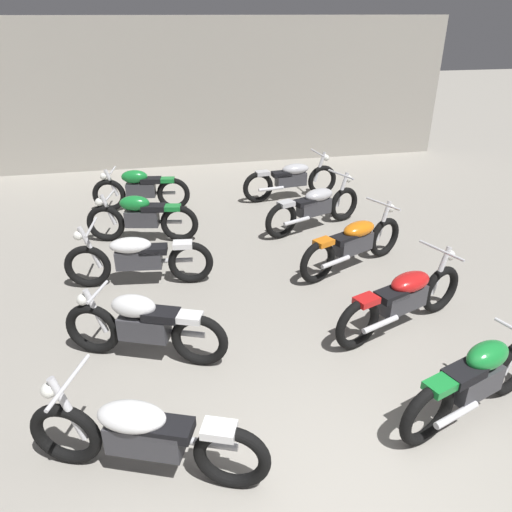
% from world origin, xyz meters
% --- Properties ---
extents(back_wall, '(13.18, 0.24, 3.60)m').
position_xyz_m(back_wall, '(0.00, 10.55, 1.80)').
color(back_wall, '#9E998E').
rests_on(back_wall, ground).
extents(motorcycle_left_row_0, '(2.06, 1.00, 0.97)m').
position_xyz_m(motorcycle_left_row_0, '(-1.60, 0.79, 0.45)').
color(motorcycle_left_row_0, black).
rests_on(motorcycle_left_row_0, ground).
extents(motorcycle_left_row_1, '(1.87, 0.84, 0.88)m').
position_xyz_m(motorcycle_left_row_1, '(-1.60, 2.43, 0.46)').
color(motorcycle_left_row_1, black).
rests_on(motorcycle_left_row_1, ground).
extents(motorcycle_left_row_2, '(2.17, 0.68, 0.97)m').
position_xyz_m(motorcycle_left_row_2, '(-1.66, 4.22, 0.45)').
color(motorcycle_left_row_2, black).
rests_on(motorcycle_left_row_2, ground).
extents(motorcycle_left_row_3, '(1.95, 0.61, 0.88)m').
position_xyz_m(motorcycle_left_row_3, '(-1.61, 5.80, 0.46)').
color(motorcycle_left_row_3, black).
rests_on(motorcycle_left_row_3, ground).
extents(motorcycle_left_row_4, '(1.96, 0.52, 0.88)m').
position_xyz_m(motorcycle_left_row_4, '(-1.62, 7.35, 0.46)').
color(motorcycle_left_row_4, black).
rests_on(motorcycle_left_row_4, ground).
extents(motorcycle_right_row_0, '(1.90, 0.77, 0.88)m').
position_xyz_m(motorcycle_right_row_0, '(1.58, 0.82, 0.46)').
color(motorcycle_right_row_0, black).
rests_on(motorcycle_right_row_0, ground).
extents(motorcycle_right_row_1, '(2.07, 0.97, 0.97)m').
position_xyz_m(motorcycle_right_row_1, '(1.61, 2.38, 0.45)').
color(motorcycle_right_row_1, black).
rests_on(motorcycle_right_row_1, ground).
extents(motorcycle_right_row_2, '(2.02, 1.07, 0.97)m').
position_xyz_m(motorcycle_right_row_2, '(1.64, 4.06, 0.45)').
color(motorcycle_right_row_2, black).
rests_on(motorcycle_right_row_2, ground).
extents(motorcycle_right_row_3, '(2.06, 0.99, 0.97)m').
position_xyz_m(motorcycle_right_row_3, '(1.54, 5.69, 0.45)').
color(motorcycle_right_row_3, black).
rests_on(motorcycle_right_row_3, ground).
extents(motorcycle_right_row_4, '(2.17, 0.68, 0.97)m').
position_xyz_m(motorcycle_right_row_4, '(1.57, 7.38, 0.45)').
color(motorcycle_right_row_4, black).
rests_on(motorcycle_right_row_4, ground).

